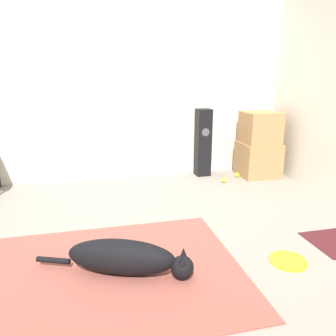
{
  "coord_description": "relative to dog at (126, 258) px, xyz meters",
  "views": [
    {
      "loc": [
        -0.07,
        -2.31,
        1.38
      ],
      "look_at": [
        0.68,
        0.84,
        0.45
      ],
      "focal_mm": 35.0,
      "sensor_mm": 36.0,
      "label": 1
    }
  ],
  "objects": [
    {
      "name": "cardboard_box_upper",
      "position": [
        2.07,
        1.97,
        0.54
      ],
      "size": [
        0.46,
        0.44,
        0.42
      ],
      "color": "#A87A4C",
      "rests_on": "cardboard_box_lower"
    },
    {
      "name": "cardboard_box_lower",
      "position": [
        2.07,
        1.97,
        0.1
      ],
      "size": [
        0.51,
        0.49,
        0.47
      ],
      "color": "#A87A4C",
      "rests_on": "ground_plane"
    },
    {
      "name": "tennis_ball_by_boxes",
      "position": [
        1.48,
        1.76,
        -0.1
      ],
      "size": [
        0.07,
        0.07,
        0.07
      ],
      "color": "#C6E033",
      "rests_on": "ground_plane"
    },
    {
      "name": "ground_plane",
      "position": [
        -0.11,
        0.26,
        -0.14
      ],
      "size": [
        12.0,
        12.0,
        0.0
      ],
      "primitive_type": "plane",
      "color": "gray"
    },
    {
      "name": "frisbee",
      "position": [
        1.21,
        -0.13,
        -0.12
      ],
      "size": [
        0.28,
        0.28,
        0.03
      ],
      "color": "yellow",
      "rests_on": "ground_plane"
    },
    {
      "name": "area_rug",
      "position": [
        -0.1,
        0.04,
        -0.13
      ],
      "size": [
        1.85,
        1.47,
        0.01
      ],
      "color": "#934C42",
      "rests_on": "ground_plane"
    },
    {
      "name": "dog",
      "position": [
        0.0,
        0.0,
        0.0
      ],
      "size": [
        1.09,
        0.5,
        0.26
      ],
      "color": "black",
      "rests_on": "area_rug"
    },
    {
      "name": "tennis_ball_near_speaker",
      "position": [
        1.76,
        1.96,
        -0.1
      ],
      "size": [
        0.07,
        0.07,
        0.07
      ],
      "color": "#C6E033",
      "rests_on": "ground_plane"
    },
    {
      "name": "floor_speaker",
      "position": [
        1.32,
        2.18,
        0.33
      ],
      "size": [
        0.19,
        0.2,
        0.93
      ],
      "color": "black",
      "rests_on": "ground_plane"
    },
    {
      "name": "wall_back",
      "position": [
        -0.11,
        2.36,
        1.14
      ],
      "size": [
        8.0,
        0.06,
        2.55
      ],
      "color": "silver",
      "rests_on": "ground_plane"
    }
  ]
}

